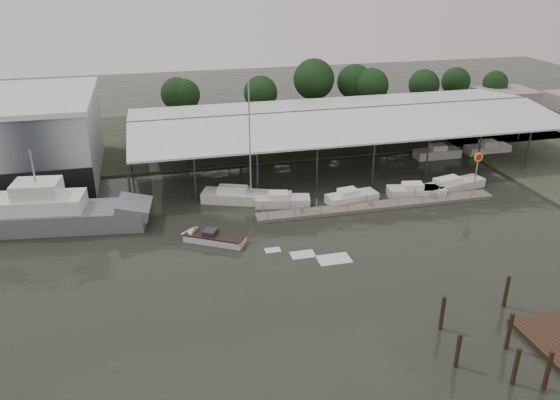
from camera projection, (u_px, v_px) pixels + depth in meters
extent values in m
plane|color=black|center=(268.00, 268.00, 49.47)|extent=(200.00, 200.00, 0.00)
cube|color=#3C4332|center=(210.00, 136.00, 86.79)|extent=(140.00, 30.00, 0.30)
cube|color=#2E3033|center=(343.00, 109.00, 75.40)|extent=(58.00, 0.40, 0.30)
cylinder|color=#2E3033|center=(129.00, 185.00, 60.41)|extent=(0.24, 0.24, 5.50)
cylinder|color=#2E3033|center=(130.00, 129.00, 80.87)|extent=(0.24, 0.24, 5.50)
cylinder|color=#2E3033|center=(478.00, 106.00, 93.60)|extent=(0.24, 0.24, 5.50)
cube|color=slate|center=(378.00, 206.00, 61.58)|extent=(28.00, 2.00, 0.40)
cylinder|color=gray|center=(267.00, 216.00, 57.68)|extent=(0.10, 0.10, 1.20)
cylinder|color=gray|center=(477.00, 187.00, 64.99)|extent=(0.10, 0.10, 1.20)
cube|color=gray|center=(370.00, 203.00, 61.16)|extent=(0.30, 0.30, 0.70)
cylinder|color=gray|center=(475.00, 178.00, 63.29)|extent=(0.16, 0.16, 5.00)
cylinder|color=yellow|center=(479.00, 157.00, 62.29)|extent=(1.10, 0.12, 1.10)
cylinder|color=red|center=(479.00, 157.00, 62.23)|extent=(0.70, 0.05, 0.70)
cube|color=gray|center=(504.00, 100.00, 100.77)|extent=(10.00, 8.00, 4.00)
cube|color=slate|center=(54.00, 220.00, 56.68)|extent=(19.17, 7.03, 2.40)
cube|color=slate|center=(134.00, 207.00, 57.14)|extent=(4.09, 4.91, 1.87)
cube|color=white|center=(40.00, 204.00, 55.85)|extent=(9.22, 4.98, 1.80)
cube|color=white|center=(37.00, 189.00, 55.16)|extent=(4.88, 3.87, 1.61)
cylinder|color=gray|center=(33.00, 167.00, 54.20)|extent=(0.18, 0.18, 3.50)
cube|color=silver|center=(247.00, 198.00, 62.83)|extent=(10.51, 6.12, 1.40)
cube|color=white|center=(232.00, 190.00, 62.66)|extent=(3.71, 2.86, 0.80)
cylinder|color=gray|center=(250.00, 140.00, 59.95)|extent=(0.16, 0.16, 12.97)
cylinder|color=gray|center=(235.00, 186.00, 62.42)|extent=(3.31, 1.37, 0.12)
cube|color=silver|center=(215.00, 239.00, 53.94)|extent=(6.17, 4.77, 0.90)
cone|color=silver|center=(188.00, 235.00, 54.72)|extent=(2.40, 2.54, 2.00)
cube|color=black|center=(215.00, 235.00, 53.78)|extent=(6.20, 4.83, 0.12)
cube|color=#2E3033|center=(210.00, 232.00, 53.81)|extent=(1.75, 1.82, 0.50)
cube|color=silver|center=(273.00, 250.00, 52.49)|extent=(2.30, 1.50, 0.04)
cube|color=silver|center=(303.00, 254.00, 51.69)|extent=(3.10, 2.00, 0.04)
cube|color=silver|center=(334.00, 259.00, 50.89)|extent=(3.90, 2.50, 0.04)
cube|color=silver|center=(282.00, 201.00, 61.95)|extent=(6.51, 3.50, 1.10)
cube|color=white|center=(278.00, 195.00, 61.52)|extent=(2.46, 2.04, 0.70)
cube|color=silver|center=(352.00, 198.00, 62.84)|extent=(6.25, 3.02, 1.10)
cube|color=white|center=(348.00, 192.00, 62.41)|extent=(2.30, 1.89, 0.70)
cube|color=silver|center=(416.00, 192.00, 64.53)|extent=(6.99, 3.42, 1.10)
cube|color=white|center=(413.00, 186.00, 64.10)|extent=(2.60, 2.02, 0.70)
cube|color=silver|center=(450.00, 186.00, 66.09)|extent=(9.59, 4.23, 1.10)
cube|color=white|center=(447.00, 181.00, 65.66)|extent=(3.54, 2.29, 0.70)
cylinder|color=black|center=(509.00, 335.00, 38.70)|extent=(0.32, 0.32, 3.59)
cylinder|color=black|center=(547.00, 374.00, 35.00)|extent=(0.32, 0.32, 3.59)
cylinder|color=black|center=(457.00, 354.00, 37.03)|extent=(0.32, 0.32, 3.28)
cylinder|color=black|center=(442.00, 316.00, 40.83)|extent=(0.32, 0.32, 3.44)
cylinder|color=black|center=(506.00, 295.00, 43.55)|extent=(0.32, 0.32, 3.39)
cylinder|color=black|center=(515.00, 370.00, 35.44)|extent=(0.32, 0.32, 3.48)
cylinder|color=#311E16|center=(179.00, 114.00, 91.81)|extent=(0.50, 0.50, 3.87)
sphere|color=#1B3C18|center=(177.00, 94.00, 90.42)|extent=(5.41, 5.41, 5.41)
cylinder|color=#311E16|center=(186.00, 115.00, 91.68)|extent=(0.50, 0.50, 3.76)
sphere|color=#1B3C18|center=(184.00, 95.00, 90.32)|extent=(5.26, 5.26, 5.26)
cylinder|color=#311E16|center=(261.00, 114.00, 91.68)|extent=(0.50, 0.50, 4.00)
sphere|color=#1B3C18|center=(261.00, 93.00, 90.24)|extent=(5.61, 5.61, 5.61)
cylinder|color=#311E16|center=(313.00, 105.00, 95.20)|extent=(0.50, 0.50, 5.02)
sphere|color=#1B3C18|center=(314.00, 79.00, 93.39)|extent=(7.03, 7.03, 7.03)
cylinder|color=#311E16|center=(353.00, 104.00, 97.37)|extent=(0.50, 0.50, 4.40)
sphere|color=#1B3C18|center=(355.00, 82.00, 95.78)|extent=(6.16, 6.16, 6.16)
cylinder|color=#311E16|center=(370.00, 107.00, 95.65)|extent=(0.50, 0.50, 4.23)
sphere|color=#1B3C18|center=(371.00, 85.00, 94.12)|extent=(5.92, 5.92, 5.92)
cylinder|color=#311E16|center=(422.00, 104.00, 98.32)|extent=(0.50, 0.50, 3.88)
sphere|color=#1B3C18|center=(424.00, 85.00, 96.92)|extent=(5.44, 5.44, 5.44)
cylinder|color=#311E16|center=(453.00, 100.00, 101.85)|extent=(0.50, 0.50, 3.75)
sphere|color=#1B3C18|center=(456.00, 81.00, 100.50)|extent=(5.25, 5.25, 5.25)
cylinder|color=#311E16|center=(493.00, 99.00, 103.45)|extent=(0.50, 0.50, 3.29)
sphere|color=#1B3C18|center=(495.00, 83.00, 102.26)|extent=(4.61, 4.61, 4.61)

